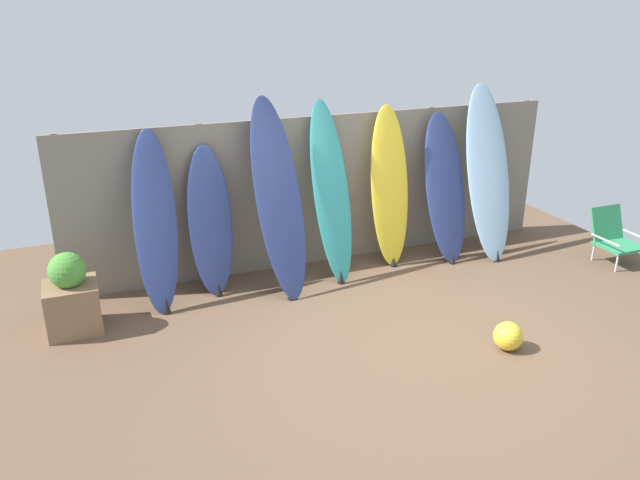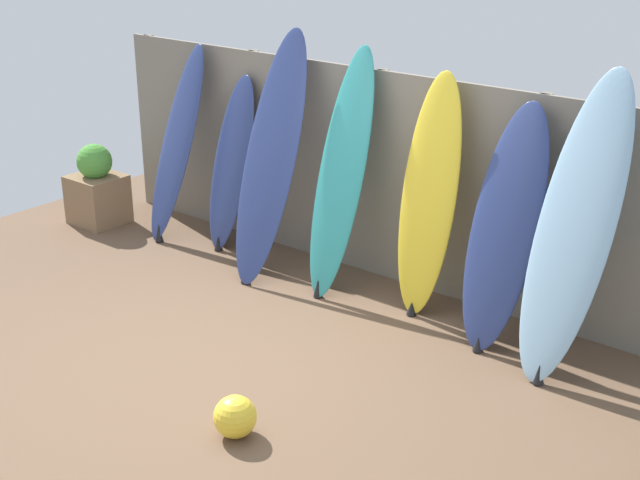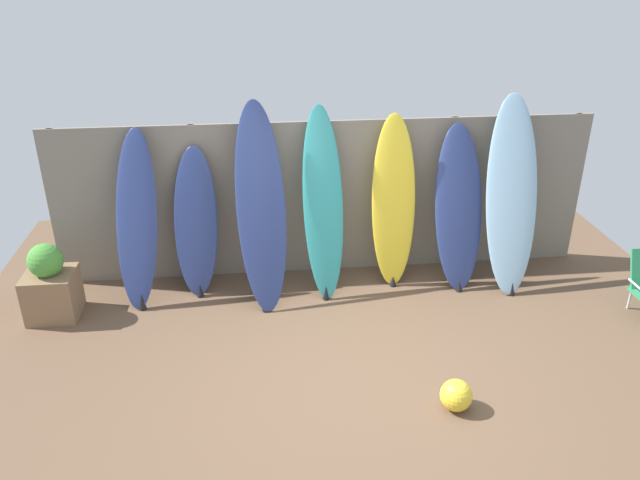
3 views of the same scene
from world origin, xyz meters
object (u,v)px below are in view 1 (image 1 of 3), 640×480
Objects in this scene: surfboard_navy_1 at (210,222)px; beach_chair at (614,236)px; surfboard_navy_5 at (445,188)px; surfboard_skyblue_6 at (488,173)px; surfboard_navy_2 at (278,199)px; surfboard_navy_0 at (155,223)px; beach_ball at (508,336)px; surfboard_teal_3 at (331,193)px; planter_box at (72,298)px; surfboard_yellow_4 at (390,187)px.

surfboard_navy_1 is 4.90m from beach_chair.
surfboard_skyblue_6 is at bearing -8.08° from surfboard_navy_5.
surfboard_navy_2 is (0.71, -0.23, 0.25)m from surfboard_navy_1.
beach_ball is at bearing -37.59° from surfboard_navy_0.
surfboard_teal_3 is at bearing 0.22° from surfboard_navy_0.
planter_box reaches higher than beach_chair.
beach_chair reaches higher than beach_ball.
surfboard_skyblue_6 is 4.96m from planter_box.
surfboard_skyblue_6 is (1.27, -0.18, 0.09)m from surfboard_yellow_4.
surfboard_skyblue_6 is 3.21× the size of beach_chair.
surfboard_navy_5 is (3.47, -0.00, -0.01)m from surfboard_navy_0.
surfboard_navy_2 is 2.56× the size of planter_box.
beach_chair is at bearing -25.89° from surfboard_navy_5.
surfboard_navy_0 is 0.87× the size of surfboard_navy_2.
beach_ball is at bearing -68.42° from surfboard_teal_3.
surfboard_teal_3 reaches higher than beach_chair.
surfboard_navy_5 is 2.18× the size of planter_box.
surfboard_teal_3 reaches higher than beach_ball.
planter_box is (-4.36, -0.30, -0.53)m from surfboard_navy_5.
surfboard_navy_2 is at bearing -179.41° from surfboard_skyblue_6.
surfboard_yellow_4 reaches higher than surfboard_navy_1.
surfboard_navy_2 reaches higher than beach_chair.
surfboard_navy_2 is 2.30m from planter_box.
surfboard_navy_1 is at bearing 11.66° from surfboard_navy_0.
surfboard_skyblue_6 is (3.43, -0.21, 0.25)m from surfboard_navy_1.
surfboard_navy_0 is 5.46m from beach_chair.
surfboard_navy_5 is 2.39m from beach_ball.
surfboard_teal_3 is 2.46× the size of planter_box.
surfboard_skyblue_6 is at bearing 60.37° from beach_ball.
surfboard_navy_2 is 0.68m from surfboard_teal_3.
surfboard_navy_0 reaches higher than planter_box.
surfboard_yellow_4 is at bearing 172.07° from surfboard_skyblue_6.
surfboard_yellow_4 is at bearing 6.17° from surfboard_teal_3.
surfboard_navy_1 is 2.88m from surfboard_navy_5.
surfboard_teal_3 is 2.06m from surfboard_skyblue_6.
planter_box is at bearing -176.05° from surfboard_navy_5.
surfboard_navy_0 is 3.65m from beach_ball.
surfboard_navy_1 is 2.45× the size of beach_chair.
beach_ball is at bearing -53.48° from surfboard_navy_2.
surfboard_navy_1 is 1.39m from surfboard_teal_3.
beach_ball is (-1.19, -2.10, -0.91)m from surfboard_skyblue_6.
surfboard_navy_2 is 7.71× the size of beach_ball.
surfboard_skyblue_6 reaches higher than surfboard_navy_0.
planter_box is at bearing 153.25° from beach_ball.
surfboard_navy_2 is 2.73m from beach_ball.
surfboard_teal_3 is at bearing 177.47° from surfboard_skyblue_6.
surfboard_navy_5 is at bearing 171.92° from surfboard_skyblue_6.
surfboard_navy_1 is 1.60m from planter_box.
surfboard_navy_0 reaches higher than surfboard_navy_1.
surfboard_teal_3 is 7.41× the size of beach_ball.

